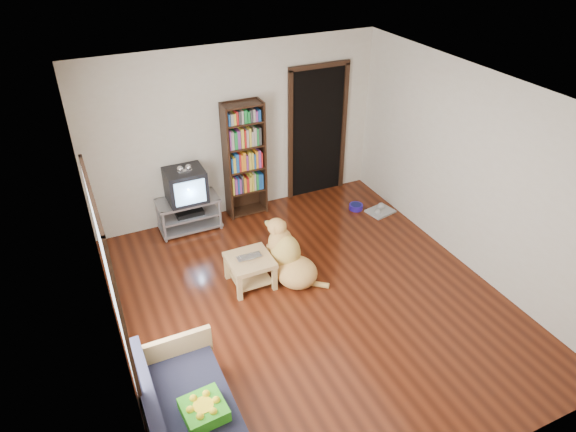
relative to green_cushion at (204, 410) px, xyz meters
name	(u,v)px	position (x,y,z in m)	size (l,w,h in m)	color
ground	(312,302)	(1.75, 1.33, -0.48)	(5.00, 5.00, 0.00)	#531F0E
ceiling	(318,98)	(1.75, 1.33, 2.12)	(5.00, 5.00, 0.00)	white
wall_back	(236,132)	(1.75, 3.83, 0.82)	(4.50, 4.50, 0.00)	beige
wall_front	(472,375)	(1.75, -1.17, 0.82)	(4.50, 4.50, 0.00)	beige
wall_left	(104,265)	(-0.50, 1.33, 0.82)	(5.00, 5.00, 0.00)	beige
wall_right	(472,173)	(4.00, 1.33, 0.82)	(5.00, 5.00, 0.00)	beige
green_cushion	(204,410)	(0.00, 0.00, 0.00)	(0.36, 0.36, 0.12)	green
laptop	(250,259)	(1.20, 1.95, -0.07)	(0.32, 0.20, 0.02)	silver
dog_bowl	(356,207)	(3.41, 3.00, -0.44)	(0.22, 0.22, 0.08)	#281594
grey_rag	(380,211)	(3.71, 2.75, -0.47)	(0.40, 0.32, 0.03)	#9D9D9D
window	(110,278)	(-0.48, 0.83, 1.02)	(0.03, 1.46, 1.70)	white
doorway	(317,129)	(3.10, 3.81, 0.64)	(1.03, 0.05, 2.19)	black
tv_stand	(189,213)	(0.85, 3.58, -0.21)	(0.90, 0.45, 0.50)	#99999E
crt_tv	(185,184)	(0.85, 3.60, 0.26)	(0.55, 0.52, 0.58)	black
bookshelf	(244,154)	(1.80, 3.67, 0.52)	(0.60, 0.30, 1.80)	black
coffee_table	(250,266)	(1.20, 1.98, -0.20)	(0.55, 0.55, 0.40)	tan
dog	(289,258)	(1.70, 1.89, -0.18)	(0.68, 0.92, 0.83)	#D9A553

